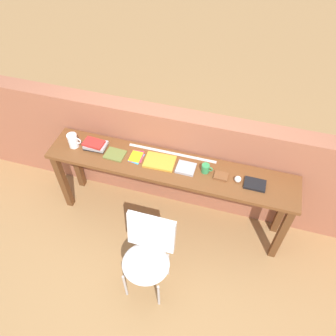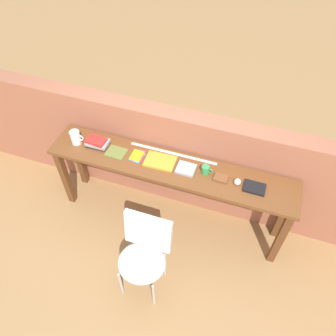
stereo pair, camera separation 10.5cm
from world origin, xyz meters
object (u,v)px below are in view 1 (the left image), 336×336
at_px(leather_journal_brown, 221,176).
at_px(book_stack_leftmost, 95,145).
at_px(sports_ball_small, 238,179).
at_px(book_repair_rightmost, 255,184).
at_px(pamphlet_pile_colourful, 136,157).
at_px(chair_white_moulded, 148,253).
at_px(mug, 206,168).
at_px(pitcher_white, 73,140).
at_px(magazine_cycling, 115,154).
at_px(book_open_centre, 160,162).

bearing_deg(leather_journal_brown, book_stack_leftmost, -179.89).
bearing_deg(sports_ball_small, book_repair_rightmost, -0.45).
bearing_deg(pamphlet_pile_colourful, sports_ball_small, -1.73).
distance_m(chair_white_moulded, mug, 0.95).
relative_size(mug, leather_journal_brown, 0.85).
relative_size(chair_white_moulded, book_stack_leftmost, 3.81).
bearing_deg(chair_white_moulded, book_stack_leftmost, 135.55).
xyz_separation_m(book_stack_leftmost, book_repair_rightmost, (1.62, -0.04, -0.03)).
bearing_deg(sports_ball_small, mug, 173.45).
distance_m(chair_white_moulded, pitcher_white, 1.36).
bearing_deg(magazine_cycling, pamphlet_pile_colourful, 10.37).
height_order(book_stack_leftmost, book_repair_rightmost, book_stack_leftmost).
height_order(pitcher_white, book_stack_leftmost, pitcher_white).
relative_size(mug, sports_ball_small, 1.74).
bearing_deg(leather_journal_brown, sports_ball_small, -2.27).
bearing_deg(mug, sports_ball_small, -6.55).
xyz_separation_m(sports_ball_small, book_repair_rightmost, (0.16, -0.00, -0.02)).
xyz_separation_m(pitcher_white, pamphlet_pile_colourful, (0.67, 0.03, -0.07)).
distance_m(book_stack_leftmost, leather_journal_brown, 1.31).
bearing_deg(book_stack_leftmost, pitcher_white, -170.30).
bearing_deg(pamphlet_pile_colourful, leather_journal_brown, -1.36).
xyz_separation_m(mug, leather_journal_brown, (0.16, -0.03, -0.03)).
xyz_separation_m(pamphlet_pile_colourful, sports_ball_small, (1.01, -0.03, 0.03)).
xyz_separation_m(chair_white_moulded, book_repair_rightmost, (0.81, 0.76, 0.37)).
bearing_deg(mug, pitcher_white, -178.67).
relative_size(sports_ball_small, book_repair_rightmost, 0.32).
relative_size(chair_white_moulded, leather_journal_brown, 6.86).
bearing_deg(chair_white_moulded, magazine_cycling, 127.56).
bearing_deg(leather_journal_brown, mug, 172.11).
xyz_separation_m(book_open_centre, leather_journal_brown, (0.61, -0.02, 0.00)).
height_order(pamphlet_pile_colourful, mug, mug).
height_order(book_open_centre, sports_ball_small, sports_ball_small).
height_order(chair_white_moulded, magazine_cycling, magazine_cycling).
bearing_deg(magazine_cycling, book_open_centre, 6.02).
bearing_deg(chair_white_moulded, leather_journal_brown, 57.62).
bearing_deg(mug, book_open_centre, -179.12).
relative_size(magazine_cycling, book_repair_rightmost, 1.00).
xyz_separation_m(pitcher_white, book_open_centre, (0.91, 0.02, -0.07)).
relative_size(book_open_centre, sports_ball_small, 4.72).
relative_size(book_stack_leftmost, sports_ball_small, 3.70).
bearing_deg(book_open_centre, chair_white_moulded, -83.07).
xyz_separation_m(pitcher_white, book_stack_leftmost, (0.22, 0.04, -0.04)).
relative_size(pamphlet_pile_colourful, sports_ball_small, 2.96).
distance_m(magazine_cycling, leather_journal_brown, 1.07).
xyz_separation_m(chair_white_moulded, pitcher_white, (-1.04, 0.76, 0.43)).
bearing_deg(book_repair_rightmost, pamphlet_pile_colourful, 178.77).
relative_size(book_open_centre, book_repair_rightmost, 1.51).
relative_size(pitcher_white, mug, 1.67).
bearing_deg(pamphlet_pile_colourful, chair_white_moulded, -65.06).
height_order(pitcher_white, book_repair_rightmost, pitcher_white).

